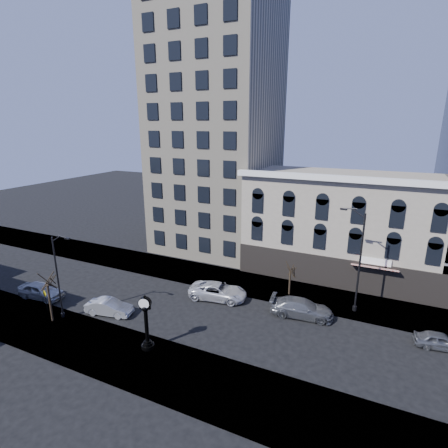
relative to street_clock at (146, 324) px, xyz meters
The scene contains 16 objects.
ground 6.92m from the street_clock, 91.14° to the left, with size 160.00×160.00×0.00m, color black.
sidewalk_far 14.71m from the street_clock, 90.51° to the left, with size 160.00×6.00×0.12m, color #99988B.
sidewalk_near 2.62m from the street_clock, 95.09° to the right, with size 160.00×6.00×0.12m, color #99988B.
cream_tower 31.26m from the street_clock, 103.79° to the left, with size 15.90×15.40×42.50m.
victorian_row 25.66m from the street_clock, 62.11° to the left, with size 22.60×11.19×12.50m.
street_clock is the anchor object (origin of this frame).
street_lamp_near 10.37m from the street_clock, behind, with size 2.15×0.33×8.31m.
street_lamp_far 19.99m from the street_clock, 43.89° to the left, with size 2.66×0.48×10.27m.
bare_tree_near 10.66m from the street_clock, behind, with size 3.32×3.32×5.70m.
bare_tree_far 16.03m from the street_clock, 60.21° to the left, with size 2.45×2.45×4.20m.
warning_sign 12.33m from the street_clock, behind, with size 0.71×0.24×2.24m.
car_near_a 15.58m from the street_clock, behind, with size 1.98×4.93×1.68m, color #A5A8AD.
car_near_b 7.35m from the street_clock, 156.72° to the left, with size 1.56×4.48×1.48m, color #A5A8AD.
car_far_a 10.20m from the street_clock, 81.86° to the left, with size 2.75×5.97×1.66m, color silver.
car_far_b 14.43m from the street_clock, 45.38° to the left, with size 2.38×5.85×1.70m, color #595B60.
car_far_c 23.68m from the street_clock, 25.26° to the left, with size 1.57×3.90×1.33m, color #595B60.
Camera 1 is at (16.00, -26.01, 17.52)m, focal length 28.00 mm.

